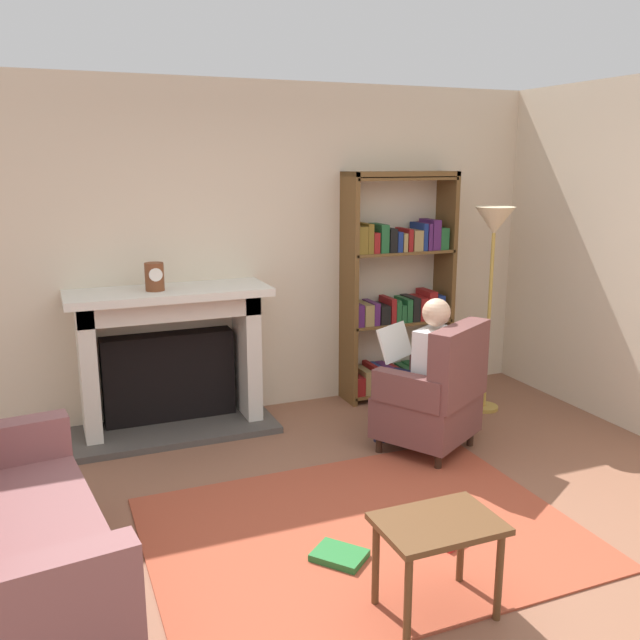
{
  "coord_description": "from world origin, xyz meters",
  "views": [
    {
      "loc": [
        -1.57,
        -2.87,
        2.08
      ],
      "look_at": [
        0.1,
        1.2,
        1.05
      ],
      "focal_mm": 38.37,
      "sensor_mm": 36.0,
      "label": 1
    }
  ],
  "objects": [
    {
      "name": "ground",
      "position": [
        0.0,
        0.0,
        0.0
      ],
      "size": [
        14.0,
        14.0,
        0.0
      ],
      "primitive_type": "plane",
      "color": "brown"
    },
    {
      "name": "back_wall",
      "position": [
        0.0,
        2.55,
        1.35
      ],
      "size": [
        5.6,
        0.1,
        2.7
      ],
      "primitive_type": "cube",
      "color": "beige",
      "rests_on": "ground"
    },
    {
      "name": "side_wall_right",
      "position": [
        2.65,
        1.25,
        1.35
      ],
      "size": [
        0.1,
        5.2,
        2.7
      ],
      "primitive_type": "cube",
      "color": "beige",
      "rests_on": "ground"
    },
    {
      "name": "area_rug",
      "position": [
        0.0,
        0.3,
        0.01
      ],
      "size": [
        2.4,
        1.8,
        0.01
      ],
      "primitive_type": "cube",
      "color": "#A2452D",
      "rests_on": "ground"
    },
    {
      "name": "fireplace",
      "position": [
        -0.71,
        2.3,
        0.6
      ],
      "size": [
        1.55,
        0.64,
        1.14
      ],
      "color": "#4C4742",
      "rests_on": "ground"
    },
    {
      "name": "mantel_clock",
      "position": [
        -0.81,
        2.2,
        1.24
      ],
      "size": [
        0.14,
        0.14,
        0.21
      ],
      "color": "brown",
      "rests_on": "fireplace"
    },
    {
      "name": "bookshelf",
      "position": [
        1.3,
        2.33,
        0.94
      ],
      "size": [
        0.99,
        0.32,
        1.99
      ],
      "color": "brown",
      "rests_on": "ground"
    },
    {
      "name": "armchair_reading",
      "position": [
        0.97,
        1.13,
        0.42
      ],
      "size": [
        0.87,
        0.86,
        0.97
      ],
      "rotation": [
        0.0,
        0.0,
        3.68
      ],
      "color": "#331E14",
      "rests_on": "ground"
    },
    {
      "name": "seated_reader",
      "position": [
        0.91,
        1.23,
        0.62
      ],
      "size": [
        0.54,
        0.59,
        1.14
      ],
      "rotation": [
        0.0,
        0.0,
        3.68
      ],
      "color": "silver",
      "rests_on": "ground"
    },
    {
      "name": "sofa_floral",
      "position": [
        -1.82,
        0.37,
        0.32
      ],
      "size": [
        0.93,
        1.78,
        0.85
      ],
      "rotation": [
        0.0,
        0.0,
        1.7
      ],
      "color": "#885556",
      "rests_on": "ground"
    },
    {
      "name": "side_table",
      "position": [
        0.01,
        -0.46,
        0.4
      ],
      "size": [
        0.56,
        0.39,
        0.48
      ],
      "color": "brown",
      "rests_on": "ground"
    },
    {
      "name": "scattered_books",
      "position": [
        0.05,
        0.08,
        0.03
      ],
      "size": [
        0.91,
        0.36,
        0.04
      ],
      "color": "red",
      "rests_on": "area_rug"
    },
    {
      "name": "floor_lamp",
      "position": [
        1.83,
        1.72,
        1.46
      ],
      "size": [
        0.32,
        0.32,
        1.72
      ],
      "color": "#B7933F",
      "rests_on": "ground"
    }
  ]
}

